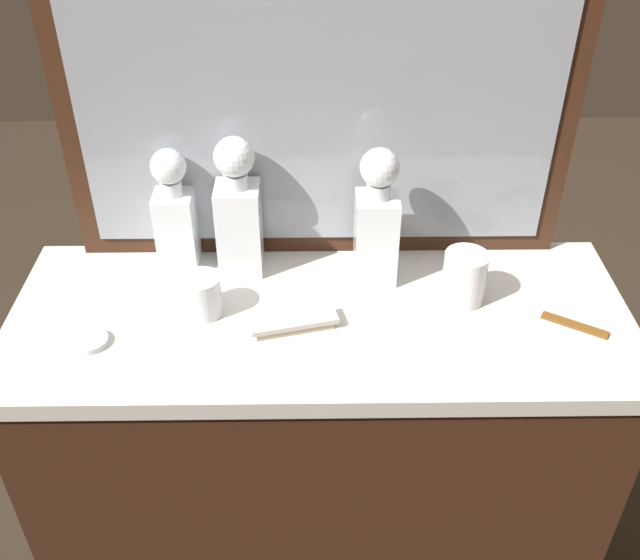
{
  "coord_description": "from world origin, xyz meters",
  "views": [
    {
      "loc": [
        -0.01,
        -1.11,
        1.82
      ],
      "look_at": [
        0.0,
        0.0,
        1.01
      ],
      "focal_mm": 40.97,
      "sensor_mm": 36.0,
      "label": 1
    }
  ],
  "objects": [
    {
      "name": "crystal_decanter_front",
      "position": [
        -0.16,
        0.16,
        1.05
      ],
      "size": [
        0.09,
        0.09,
        0.3
      ],
      "color": "white",
      "rests_on": "dresser"
    },
    {
      "name": "porcelain_dish",
      "position": [
        -0.43,
        -0.08,
        0.93
      ],
      "size": [
        0.07,
        0.07,
        0.01
      ],
      "color": "silver",
      "rests_on": "dresser"
    },
    {
      "name": "crystal_tumbler_left",
      "position": [
        -0.23,
        0.01,
        0.96
      ],
      "size": [
        0.08,
        0.08,
        0.08
      ],
      "color": "white",
      "rests_on": "dresser"
    },
    {
      "name": "silver_brush_rear",
      "position": [
        -0.05,
        -0.04,
        0.94
      ],
      "size": [
        0.17,
        0.09,
        0.02
      ],
      "color": "#B7A88C",
      "rests_on": "dresser"
    },
    {
      "name": "dresser_mirror",
      "position": [
        0.0,
        0.22,
        1.23
      ],
      "size": [
        1.02,
        0.03,
        0.6
      ],
      "color": "#381E11",
      "rests_on": "dresser"
    },
    {
      "name": "dresser",
      "position": [
        0.0,
        0.0,
        0.46
      ],
      "size": [
        1.21,
        0.49,
        0.93
      ],
      "color": "#381E11",
      "rests_on": "ground_plane"
    },
    {
      "name": "crystal_decanter_rear",
      "position": [
        0.11,
        0.12,
        1.04
      ],
      "size": [
        0.08,
        0.08,
        0.29
      ],
      "color": "white",
      "rests_on": "dresser"
    },
    {
      "name": "crystal_decanter_right",
      "position": [
        -0.29,
        0.17,
        1.03
      ],
      "size": [
        0.08,
        0.08,
        0.27
      ],
      "color": "white",
      "rests_on": "dresser"
    },
    {
      "name": "crystal_tumbler_center",
      "position": [
        0.28,
        0.04,
        0.98
      ],
      "size": [
        0.09,
        0.09,
        0.11
      ],
      "color": "white",
      "rests_on": "dresser"
    },
    {
      "name": "tortoiseshell_comb",
      "position": [
        0.48,
        -0.05,
        0.93
      ],
      "size": [
        0.12,
        0.08,
        0.01
      ],
      "color": "brown",
      "rests_on": "dresser"
    }
  ]
}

